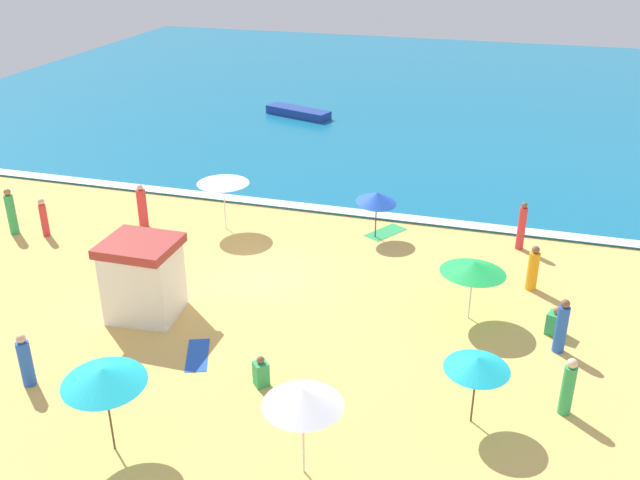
# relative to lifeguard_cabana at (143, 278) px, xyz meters

# --- Properties ---
(ground_plane) EXTENTS (60.00, 60.00, 0.00)m
(ground_plane) POSITION_rel_lifeguard_cabana_xyz_m (2.92, 3.41, -1.31)
(ground_plane) COLOR #EDBC60
(ocean_water) EXTENTS (60.00, 44.00, 0.10)m
(ocean_water) POSITION_rel_lifeguard_cabana_xyz_m (2.92, 31.41, -1.26)
(ocean_water) COLOR #146B93
(ocean_water) RESTS_ON ground_plane
(wave_breaker_foam) EXTENTS (57.00, 0.70, 0.01)m
(wave_breaker_foam) POSITION_rel_lifeguard_cabana_xyz_m (2.92, 9.71, -1.20)
(wave_breaker_foam) COLOR white
(wave_breaker_foam) RESTS_ON ocean_water
(lifeguard_cabana) EXTENTS (2.23, 2.06, 2.57)m
(lifeguard_cabana) POSITION_rel_lifeguard_cabana_xyz_m (0.00, 0.00, 0.00)
(lifeguard_cabana) COLOR white
(lifeguard_cabana) RESTS_ON ground_plane
(beach_umbrella_0) EXTENTS (2.86, 2.86, 2.01)m
(beach_umbrella_0) POSITION_rel_lifeguard_cabana_xyz_m (9.89, 2.65, 0.49)
(beach_umbrella_0) COLOR silver
(beach_umbrella_0) RESTS_ON ground_plane
(beach_umbrella_1) EXTENTS (2.25, 2.25, 1.99)m
(beach_umbrella_1) POSITION_rel_lifeguard_cabana_xyz_m (5.77, 7.72, 0.37)
(beach_umbrella_1) COLOR #4C3823
(beach_umbrella_1) RESTS_ON ground_plane
(beach_umbrella_2) EXTENTS (2.72, 2.72, 2.32)m
(beach_umbrella_2) POSITION_rel_lifeguard_cabana_xyz_m (-0.21, 6.84, 0.82)
(beach_umbrella_2) COLOR silver
(beach_umbrella_2) RESTS_ON ground_plane
(beach_umbrella_3) EXTENTS (1.81, 1.82, 1.97)m
(beach_umbrella_3) POSITION_rel_lifeguard_cabana_xyz_m (10.44, -2.37, 0.46)
(beach_umbrella_3) COLOR #4C3823
(beach_umbrella_3) RESTS_ON ground_plane
(beach_umbrella_4) EXTENTS (2.47, 2.47, 2.35)m
(beach_umbrella_4) POSITION_rel_lifeguard_cabana_xyz_m (6.91, -5.25, 0.82)
(beach_umbrella_4) COLOR silver
(beach_umbrella_4) RESTS_ON ground_plane
(beach_umbrella_5) EXTENTS (2.63, 2.64, 2.38)m
(beach_umbrella_5) POSITION_rel_lifeguard_cabana_xyz_m (2.30, -5.80, 0.83)
(beach_umbrella_5) COLOR #4C3823
(beach_umbrella_5) RESTS_ON ground_plane
(beachgoer_0) EXTENTS (0.38, 0.38, 1.82)m
(beachgoer_0) POSITION_rel_lifeguard_cabana_xyz_m (-3.46, 6.05, -0.46)
(beachgoer_0) COLOR red
(beachgoer_0) RESTS_ON ground_plane
(beachgoer_3) EXTENTS (0.41, 0.41, 1.59)m
(beachgoer_3) POSITION_rel_lifeguard_cabana_xyz_m (-1.27, -4.19, -0.56)
(beachgoer_3) COLOR blue
(beachgoer_3) RESTS_ON ground_plane
(beachgoer_4) EXTENTS (0.59, 0.59, 0.92)m
(beachgoer_4) POSITION_rel_lifeguard_cabana_xyz_m (12.48, 2.47, -0.92)
(beachgoer_4) COLOR green
(beachgoer_4) RESTS_ON ground_plane
(beachgoer_5) EXTENTS (0.50, 0.50, 1.62)m
(beachgoer_5) POSITION_rel_lifeguard_cabana_xyz_m (11.73, 5.14, -0.55)
(beachgoer_5) COLOR orange
(beachgoer_5) RESTS_ON ground_plane
(beachgoer_7) EXTENTS (0.40, 0.40, 1.66)m
(beachgoer_7) POSITION_rel_lifeguard_cabana_xyz_m (12.71, -1.36, -0.51)
(beachgoer_7) COLOR green
(beachgoer_7) RESTS_ON ground_plane
(beachgoer_8) EXTENTS (0.52, 0.52, 0.92)m
(beachgoer_8) POSITION_rel_lifeguard_cabana_xyz_m (4.81, -2.45, -0.90)
(beachgoer_8) COLOR green
(beachgoer_8) RESTS_ON ground_plane
(beachgoer_9) EXTENTS (0.42, 0.42, 1.90)m
(beachgoer_9) POSITION_rel_lifeguard_cabana_xyz_m (11.25, 8.25, -0.39)
(beachgoer_9) COLOR red
(beachgoer_9) RESTS_ON ground_plane
(beachgoer_10) EXTENTS (0.46, 0.46, 1.89)m
(beachgoer_10) POSITION_rel_lifeguard_cabana_xyz_m (-8.09, 4.03, -0.40)
(beachgoer_10) COLOR green
(beachgoer_10) RESTS_ON ground_plane
(beachgoer_11) EXTENTS (0.48, 0.48, 1.73)m
(beachgoer_11) POSITION_rel_lifeguard_cabana_xyz_m (12.59, 1.52, -0.48)
(beachgoer_11) COLOR blue
(beachgoer_11) RESTS_ON ground_plane
(beachgoer_12) EXTENTS (0.37, 0.37, 1.57)m
(beachgoer_12) POSITION_rel_lifeguard_cabana_xyz_m (-6.75, 4.20, -0.54)
(beachgoer_12) COLOR red
(beachgoer_12) RESTS_ON ground_plane
(beach_towel_0) EXTENTS (1.57, 1.89, 0.01)m
(beach_towel_0) POSITION_rel_lifeguard_cabana_xyz_m (6.08, 8.25, -1.30)
(beach_towel_0) COLOR green
(beach_towel_0) RESTS_ON ground_plane
(beach_towel_1) EXTENTS (1.18, 1.78, 0.01)m
(beach_towel_1) POSITION_rel_lifeguard_cabana_xyz_m (2.53, -1.66, -1.30)
(beach_towel_1) COLOR blue
(beach_towel_1) RESTS_ON ground_plane
(small_boat_0) EXTENTS (4.32, 2.40, 0.49)m
(small_boat_0) POSITION_rel_lifeguard_cabana_xyz_m (-2.45, 23.29, -0.96)
(small_boat_0) COLOR navy
(small_boat_0) RESTS_ON ocean_water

